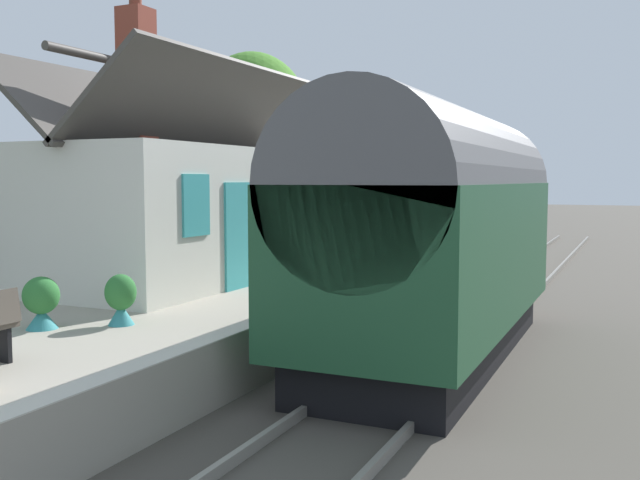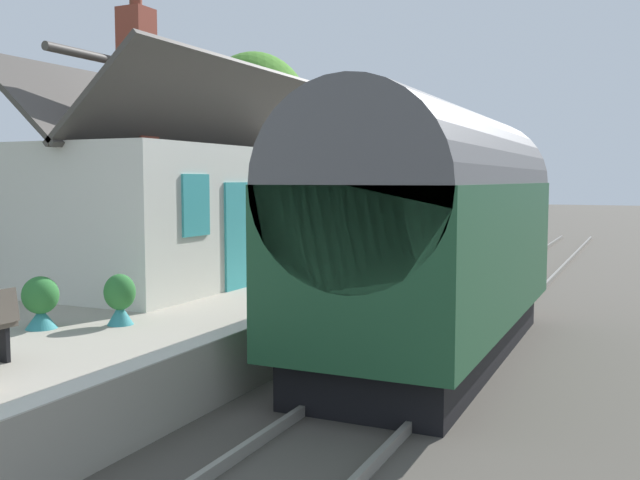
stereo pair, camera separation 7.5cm
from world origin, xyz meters
name	(u,v)px [view 2 (the right image)]	position (x,y,z in m)	size (l,w,h in m)	color
ground_plane	(408,337)	(0.00, 0.00, 0.00)	(160.00, 160.00, 0.00)	#4C473F
platform	(242,300)	(0.00, 3.78, 0.46)	(32.00, 5.56, 0.92)	#A39B8C
platform_edge_coping	(353,286)	(0.00, 1.18, 0.92)	(32.00, 0.36, 0.02)	beige
rail_near	(492,341)	(0.00, -1.62, 0.07)	(52.00, 0.08, 0.14)	gray
rail_far	(417,334)	(0.00, -0.18, 0.07)	(52.00, 0.08, 0.14)	gray
train	(436,230)	(-1.36, -0.90, 2.21)	(8.23, 2.73, 4.32)	black
station_building	(187,207)	(-0.43, 4.88, 2.47)	(7.79, 3.75, 5.79)	silver
bench_mid_platform	(394,236)	(7.06, 2.71, 1.39)	(1.41, 0.47, 0.88)	brown
bench_platform_end	(425,228)	(10.62, 2.80, 1.39)	(1.42, 0.50, 0.88)	brown
planter_bench_left	(415,234)	(8.20, 2.42, 1.38)	(0.58, 0.58, 0.86)	gray
planter_by_door	(41,302)	(-5.65, 3.75, 1.30)	(0.52, 0.52, 0.76)	teal
planter_edge_far	(120,299)	(-4.95, 2.90, 1.30)	(0.46, 0.46, 0.76)	teal
planter_edge_near	(359,233)	(8.22, 4.29, 1.34)	(0.51, 0.51, 0.85)	gray
station_sign_board	(433,210)	(9.04, 2.07, 2.10)	(0.96, 0.06, 1.57)	black
tree_distant	(173,125)	(11.13, 13.73, 5.32)	(5.04, 4.29, 8.11)	#4C3828
tree_behind_building	(255,121)	(9.48, 8.90, 5.22)	(4.31, 4.16, 7.67)	#4C3828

